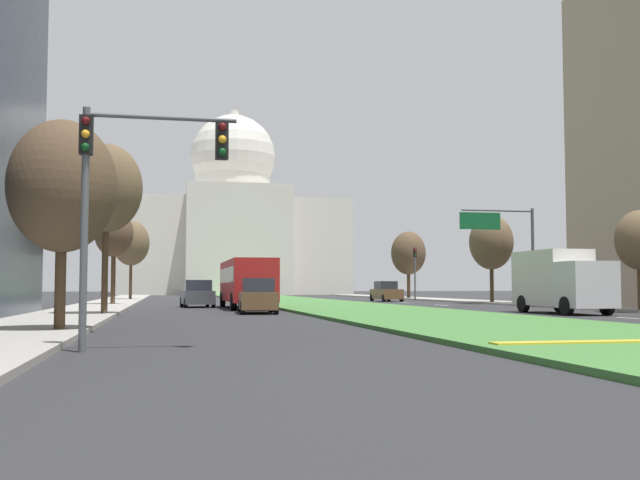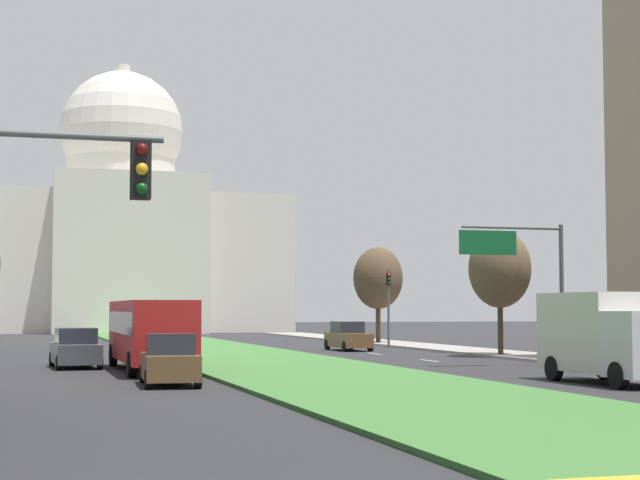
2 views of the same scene
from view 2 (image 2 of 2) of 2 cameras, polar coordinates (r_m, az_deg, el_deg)
name	(u,v)px [view 2 (image 2 of 2)]	position (r m, az deg, el deg)	size (l,w,h in m)	color
ground_plane	(209,351)	(65.36, -6.06, -6.02)	(264.00, 264.00, 0.00)	#2B2B2D
grass_median	(227,354)	(59.46, -5.06, -6.19)	(8.84, 108.00, 0.14)	#427A38
lane_dashes_right	(544,375)	(42.76, 12.06, -7.18)	(0.16, 43.22, 0.01)	silver
sidewalk_right	(520,355)	(58.63, 10.77, -6.17)	(4.00, 108.00, 0.15)	#9E9991
capitol_building	(121,236)	(124.30, -10.74, 0.19)	(36.82, 25.59, 31.37)	silver
traffic_light_far_right	(389,298)	(70.61, 3.74, -3.18)	(0.28, 0.35, 5.20)	#515456
overhead_guide_sign	(524,265)	(48.76, 11.03, -1.32)	(5.21, 0.20, 6.50)	#515456
street_tree_right_far	(500,269)	(58.12, 9.73, -1.57)	(3.41, 3.41, 6.92)	#4C3823
street_tree_right_distant	(378,278)	(77.81, 3.16, -2.09)	(3.67, 3.67, 7.17)	#4C3823
sedan_midblock	(170,361)	(36.50, -8.16, -6.53)	(2.07, 4.24, 1.78)	brown
sedan_distant	(75,349)	(48.09, -13.13, -5.79)	(2.16, 4.68, 1.78)	#4C5156
sedan_far_horizon	(348,337)	(66.12, 1.53, -5.28)	(1.92, 4.55, 1.82)	brown
box_truck_delivery	(607,336)	(38.32, 15.33, -5.03)	(2.40, 6.40, 3.20)	silver
city_bus	(150,329)	(44.85, -9.21, -4.79)	(2.62, 11.00, 2.95)	#B21E1E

